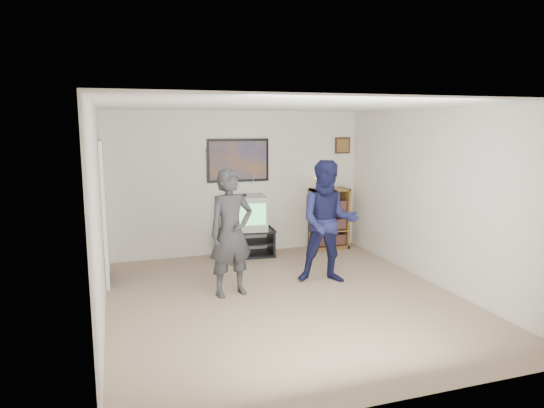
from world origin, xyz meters
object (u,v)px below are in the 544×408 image
bookshelf (329,218)px  person_short (328,222)px  person_tall (231,233)px  crt_television (245,213)px  media_stand (247,243)px

bookshelf → person_short: 1.98m
person_tall → person_short: (1.45, 0.09, 0.03)m
person_tall → person_short: 1.46m
crt_television → person_short: (0.78, -1.71, 0.12)m
crt_television → person_tall: bearing=-103.5°
bookshelf → person_short: person_short is taller
media_stand → bookshelf: (1.59, 0.05, 0.32)m
crt_television → bookshelf: bearing=8.8°
bookshelf → person_short: (-0.83, -1.76, 0.33)m
media_stand → bookshelf: bookshelf is taller
bookshelf → crt_television: bearing=-178.2°
bookshelf → media_stand: bearing=-178.2°
person_short → media_stand: bearing=132.8°
crt_television → person_tall: (-0.68, -1.80, 0.09)m
crt_television → person_tall: 1.93m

